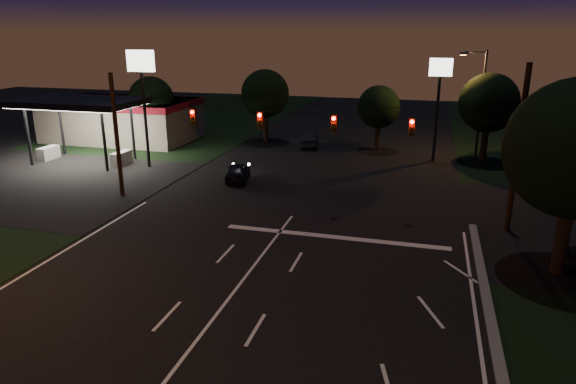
% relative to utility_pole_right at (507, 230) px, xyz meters
% --- Properties ---
extents(ground, '(140.00, 140.00, 0.00)m').
position_rel_utility_pole_right_xyz_m(ground, '(-12.00, -15.00, 0.00)').
color(ground, black).
rests_on(ground, ground).
extents(cross_street_left, '(20.00, 16.00, 0.02)m').
position_rel_utility_pole_right_xyz_m(cross_street_left, '(-32.00, 1.00, 0.00)').
color(cross_street_left, black).
rests_on(cross_street_left, ground).
extents(stop_bar, '(12.00, 0.50, 0.01)m').
position_rel_utility_pole_right_xyz_m(stop_bar, '(-9.00, -3.50, 0.01)').
color(stop_bar, silver).
rests_on(stop_bar, ground).
extents(utility_pole_right, '(0.30, 0.30, 9.00)m').
position_rel_utility_pole_right_xyz_m(utility_pole_right, '(0.00, 0.00, 0.00)').
color(utility_pole_right, black).
rests_on(utility_pole_right, ground).
extents(utility_pole_left, '(0.28, 0.28, 8.00)m').
position_rel_utility_pole_right_xyz_m(utility_pole_left, '(-24.00, 0.00, 0.00)').
color(utility_pole_left, black).
rests_on(utility_pole_left, ground).
extents(signal_span, '(24.00, 0.40, 1.56)m').
position_rel_utility_pole_right_xyz_m(signal_span, '(-12.00, -0.04, 5.50)').
color(signal_span, black).
rests_on(signal_span, ground).
extents(gas_station, '(14.20, 16.10, 5.25)m').
position_rel_utility_pole_right_xyz_m(gas_station, '(-33.86, 15.39, 2.38)').
color(gas_station, gray).
rests_on(gas_station, ground).
extents(pole_sign_left_near, '(2.20, 0.30, 9.10)m').
position_rel_utility_pole_right_xyz_m(pole_sign_left_near, '(-26.00, 7.00, 6.98)').
color(pole_sign_left_near, black).
rests_on(pole_sign_left_near, ground).
extents(pole_sign_right, '(1.80, 0.30, 8.40)m').
position_rel_utility_pole_right_xyz_m(pole_sign_right, '(-4.00, 15.00, 6.24)').
color(pole_sign_right, black).
rests_on(pole_sign_right, ground).
extents(street_light_right_far, '(2.20, 0.35, 9.00)m').
position_rel_utility_pole_right_xyz_m(street_light_right_far, '(-0.76, 17.00, 5.24)').
color(street_light_right_far, black).
rests_on(street_light_right_far, ground).
extents(tree_far_a, '(4.20, 4.20, 6.42)m').
position_rel_utility_pole_right_xyz_m(tree_far_a, '(-29.98, 15.12, 4.26)').
color(tree_far_a, black).
rests_on(tree_far_a, ground).
extents(tree_far_b, '(4.60, 4.60, 6.98)m').
position_rel_utility_pole_right_xyz_m(tree_far_b, '(-19.98, 19.13, 4.61)').
color(tree_far_b, black).
rests_on(tree_far_b, ground).
extents(tree_far_c, '(3.80, 3.80, 5.86)m').
position_rel_utility_pole_right_xyz_m(tree_far_c, '(-8.98, 18.10, 3.90)').
color(tree_far_c, black).
rests_on(tree_far_c, ground).
extents(tree_far_d, '(4.80, 4.80, 7.30)m').
position_rel_utility_pole_right_xyz_m(tree_far_d, '(0.02, 16.13, 4.83)').
color(tree_far_d, black).
rests_on(tree_far_d, ground).
extents(car_oncoming_a, '(2.39, 4.13, 1.32)m').
position_rel_utility_pole_right_xyz_m(car_oncoming_a, '(-17.78, 5.31, 0.66)').
color(car_oncoming_a, black).
rests_on(car_oncoming_a, ground).
extents(car_oncoming_b, '(2.14, 4.34, 1.37)m').
position_rel_utility_pole_right_xyz_m(car_oncoming_b, '(-15.26, 17.92, 0.68)').
color(car_oncoming_b, black).
rests_on(car_oncoming_b, ground).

